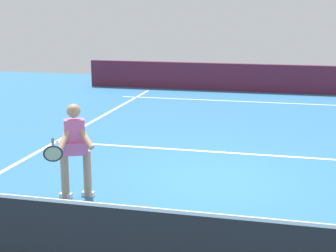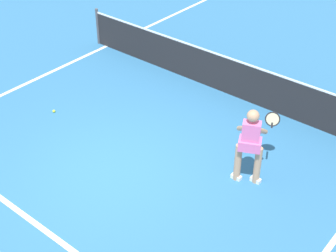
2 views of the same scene
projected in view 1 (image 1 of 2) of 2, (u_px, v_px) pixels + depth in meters
The scene contains 7 objects.
ground_plane at pixel (218, 180), 9.25m from camera, with size 27.65×27.65×0.00m, color teal.
court_back_wall at pixel (259, 78), 18.93m from camera, with size 13.08×0.24×1.02m, color #561E33.
baseline_marking at pixel (253, 102), 16.96m from camera, with size 9.08×0.10×0.01m, color white.
service_line_marking at pixel (230, 153), 10.95m from camera, with size 8.08×0.10×0.01m, color white.
sideline_right_marking at pixel (16, 164), 10.18m from camera, with size 0.10×19.27×0.01m, color white.
court_net at pixel (168, 250), 5.49m from camera, with size 8.76×0.08×1.03m.
tennis_player at pixel (75, 148), 8.16m from camera, with size 0.68×1.13×1.55m.
Camera 1 is at (-1.19, 8.77, 3.00)m, focal length 54.95 mm.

